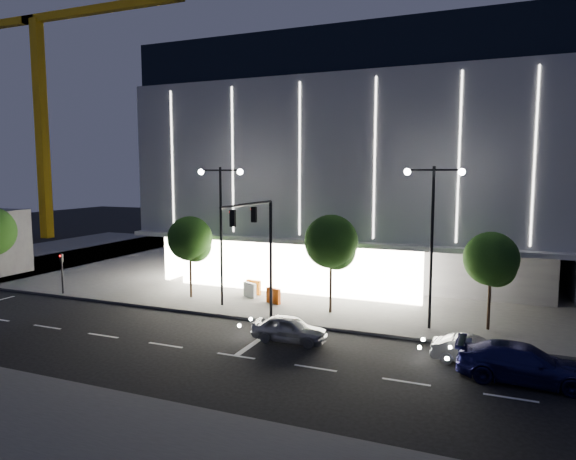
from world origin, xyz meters
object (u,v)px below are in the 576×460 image
at_px(tree_mid, 332,245).
at_px(barrier_d, 250,290).
at_px(street_lamp_east, 432,223).
at_px(car_lead, 289,329).
at_px(ped_signal_far, 62,269).
at_px(tree_left, 190,241).
at_px(tower_crane, 45,79).
at_px(traffic_mast, 260,238).
at_px(car_third, 524,364).
at_px(barrier_a, 254,287).
at_px(barrier_c, 273,296).
at_px(street_lamp_west, 221,215).
at_px(tree_right, 491,262).
at_px(car_second, 474,351).

distance_m(tree_mid, barrier_d, 7.47).
xyz_separation_m(street_lamp_east, car_lead, (-6.44, -4.59, -5.29)).
xyz_separation_m(ped_signal_far, tree_left, (9.03, 2.52, 2.15)).
xyz_separation_m(tower_crane, tree_mid, (44.95, -20.98, -16.17)).
distance_m(traffic_mast, tree_left, 7.95).
xyz_separation_m(car_third, barrier_a, (-16.90, 8.99, -0.13)).
bearing_deg(car_third, barrier_c, 64.68).
relative_size(street_lamp_west, tree_left, 1.57).
distance_m(tower_crane, barrier_a, 47.17).
height_order(traffic_mast, barrier_d, traffic_mast).
xyz_separation_m(tower_crane, car_third, (55.42, -27.61, -19.72)).
relative_size(tree_right, car_second, 1.49).
xyz_separation_m(street_lamp_west, barrier_d, (0.72, 2.56, -5.31)).
height_order(traffic_mast, tree_right, traffic_mast).
xyz_separation_m(street_lamp_east, tree_mid, (-5.97, 1.02, -1.62)).
height_order(tree_left, tree_mid, tree_mid).
height_order(street_lamp_east, tree_mid, street_lamp_east).
xyz_separation_m(tree_right, barrier_a, (-15.43, 2.36, -3.23)).
distance_m(tree_mid, car_third, 12.90).
height_order(barrier_a, barrier_d, same).
height_order(traffic_mast, ped_signal_far, traffic_mast).
bearing_deg(tree_left, traffic_mast, -27.84).
bearing_deg(street_lamp_east, tree_mid, 170.31).
xyz_separation_m(tree_left, barrier_a, (3.57, 2.36, -3.38)).
distance_m(car_third, barrier_c, 16.31).
relative_size(street_lamp_east, tree_right, 1.63).
xyz_separation_m(street_lamp_east, tree_left, (-15.97, 1.02, -1.92)).
bearing_deg(traffic_mast, tower_crane, 149.53).
bearing_deg(car_third, car_second, 57.44).
bearing_deg(tower_crane, car_third, -26.48).
height_order(tree_right, car_second, tree_right).
bearing_deg(tree_right, ped_signal_far, -174.86).
xyz_separation_m(ped_signal_far, barrier_d, (12.72, 4.06, -1.24)).
relative_size(barrier_a, barrier_d, 1.00).
bearing_deg(car_third, barrier_d, 65.13).
bearing_deg(traffic_mast, tree_left, 152.16).
relative_size(ped_signal_far, tower_crane, 0.09).
height_order(street_lamp_west, car_lead, street_lamp_west).
relative_size(car_second, car_third, 0.69).
bearing_deg(traffic_mast, car_second, -7.98).
bearing_deg(tree_left, street_lamp_east, -3.65).
relative_size(car_lead, car_second, 1.06).
bearing_deg(car_lead, tree_mid, -5.20).
height_order(tree_right, barrier_d, tree_right).
distance_m(ped_signal_far, car_third, 29.81).
bearing_deg(barrier_a, tree_mid, -11.60).
xyz_separation_m(ped_signal_far, tower_crane, (-25.92, 23.50, 18.62)).
xyz_separation_m(tree_mid, car_third, (10.47, -6.63, -3.55)).
distance_m(street_lamp_east, tree_right, 3.81).
distance_m(street_lamp_west, barrier_a, 6.32).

